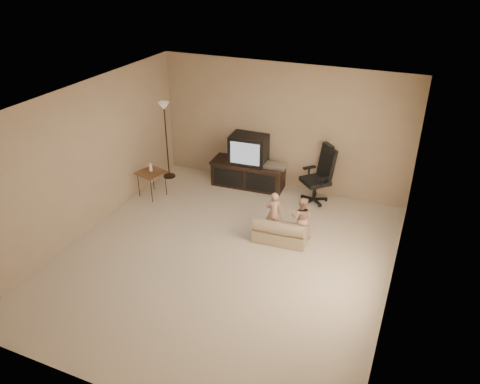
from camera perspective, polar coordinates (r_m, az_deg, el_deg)
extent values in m
plane|color=beige|center=(7.46, -1.99, -8.04)|extent=(5.50, 5.50, 0.00)
plane|color=white|center=(6.32, -2.36, 10.61)|extent=(5.50, 5.50, 0.00)
plane|color=tan|center=(9.15, 5.20, 7.83)|extent=(5.00, 0.00, 5.00)
plane|color=tan|center=(4.88, -16.30, -13.32)|extent=(5.00, 0.00, 5.00)
plane|color=tan|center=(8.09, -18.45, 3.69)|extent=(0.00, 5.50, 5.50)
plane|color=tan|center=(6.29, 19.01, -3.64)|extent=(0.00, 5.50, 5.50)
cube|color=black|center=(9.51, 1.05, 2.08)|extent=(1.48, 0.61, 0.47)
cube|color=black|center=(9.40, 1.06, 3.53)|extent=(1.52, 0.65, 0.04)
cube|color=black|center=(9.39, -1.44, 1.75)|extent=(0.60, 0.06, 0.35)
cube|color=black|center=(9.19, 2.54, 1.12)|extent=(0.60, 0.06, 0.35)
cube|color=black|center=(9.29, 1.12, 5.29)|extent=(0.76, 0.56, 0.57)
cube|color=white|center=(9.06, 0.59, 4.68)|extent=(0.59, 0.05, 0.44)
cube|color=silver|center=(9.19, 4.33, 3.20)|extent=(0.43, 0.32, 0.06)
cylinder|color=black|center=(9.01, 9.05, 0.14)|extent=(0.06, 0.06, 0.37)
cube|color=black|center=(8.92, 9.15, 1.33)|extent=(0.65, 0.65, 0.08)
cube|color=black|center=(8.88, 10.54, 3.51)|extent=(0.42, 0.42, 0.64)
cube|color=black|center=(8.77, 10.71, 5.30)|extent=(0.26, 0.26, 0.15)
cube|color=black|center=(9.03, 8.45, 2.97)|extent=(0.23, 0.23, 0.04)
cube|color=black|center=(8.66, 10.05, 1.68)|extent=(0.23, 0.23, 0.04)
cube|color=brown|center=(9.15, -10.78, 2.33)|extent=(0.57, 0.57, 0.03)
cylinder|color=black|center=(9.29, -12.25, 0.85)|extent=(0.01, 0.01, 0.51)
cylinder|color=black|center=(9.03, -10.74, 0.18)|extent=(0.01, 0.01, 0.51)
cylinder|color=black|center=(9.49, -10.54, 1.65)|extent=(0.01, 0.01, 0.51)
cylinder|color=black|center=(9.24, -9.02, 1.01)|extent=(0.01, 0.01, 0.51)
cylinder|color=beige|center=(9.17, -10.84, 2.93)|extent=(0.06, 0.06, 0.13)
cone|color=beige|center=(9.13, -10.89, 3.43)|extent=(0.05, 0.05, 0.05)
cylinder|color=black|center=(10.08, -8.61, 1.94)|extent=(0.25, 0.25, 0.03)
cylinder|color=black|center=(9.78, -8.92, 5.97)|extent=(0.03, 0.03, 1.54)
cone|color=beige|center=(9.52, -9.27, 10.31)|extent=(0.22, 0.22, 0.14)
cube|color=gray|center=(7.85, 4.93, -5.12)|extent=(0.91, 0.55, 0.23)
cylinder|color=gray|center=(7.61, 4.72, -4.39)|extent=(0.87, 0.28, 0.21)
imported|color=tan|center=(7.93, 4.15, -2.48)|extent=(0.31, 0.26, 0.75)
imported|color=tan|center=(7.82, 7.50, -3.15)|extent=(0.37, 0.22, 0.74)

